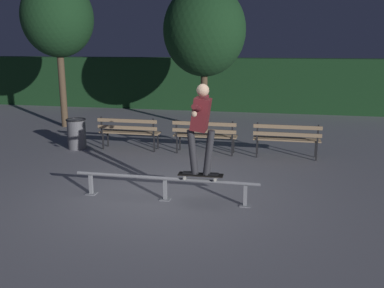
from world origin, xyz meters
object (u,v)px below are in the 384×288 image
grind_rail (165,182)px  trash_can (77,133)px  park_bench_leftmost (129,130)px  park_bench_right_center (287,137)px  tree_far_left (58,18)px  park_bench_left_center (205,133)px  skateboarder (201,122)px  tree_behind_benches (204,31)px  skateboard (201,175)px

grind_rail → trash_can: 4.57m
park_bench_leftmost → park_bench_right_center: 4.02m
park_bench_right_center → tree_far_left: size_ratio=0.33×
park_bench_left_center → trash_can: bearing=-177.7°
skateboarder → tree_behind_benches: 7.06m
tree_far_left → park_bench_right_center: bearing=-19.8°
grind_rail → park_bench_leftmost: park_bench_leftmost is taller
skateboarder → tree_behind_benches: size_ratio=0.34×
skateboarder → skateboard: bearing=-178.4°
skateboard → trash_can: 5.05m
grind_rail → park_bench_left_center: bearing=87.9°
skateboarder → tree_far_left: tree_far_left is taller
skateboarder → tree_behind_benches: (-1.17, 6.75, 1.69)m
park_bench_leftmost → trash_can: 1.43m
park_bench_right_center → trash_can: 5.44m
skateboarder → park_bench_right_center: size_ratio=0.97×
skateboard → park_bench_left_center: (-0.52, 3.29, 0.04)m
tree_behind_benches → park_bench_left_center: bearing=-79.3°
skateboarder → park_bench_left_center: 3.45m
tree_far_left → trash_can: size_ratio=5.99×
park_bench_left_center → tree_far_left: bearing=153.5°
grind_rail → skateboard: (0.64, 0.00, 0.18)m
park_bench_left_center → tree_behind_benches: tree_behind_benches is taller
tree_behind_benches → tree_far_left: tree_far_left is taller
park_bench_leftmost → tree_far_left: bearing=141.2°
park_bench_right_center → skateboard: bearing=-114.4°
tree_far_left → trash_can: (1.85, -2.77, -3.11)m
grind_rail → skateboard: skateboard is taller
tree_behind_benches → tree_far_left: bearing=-169.8°
grind_rail → tree_far_left: (-5.15, 5.92, 3.20)m
skateboarder → tree_far_left: bearing=134.4°
grind_rail → trash_can: size_ratio=4.18×
park_bench_left_center → tree_far_left: (-5.28, 2.63, 2.99)m
tree_behind_benches → grind_rail: bearing=-85.5°
skateboarder → park_bench_left_center: bearing=99.0°
park_bench_left_center → park_bench_right_center: 2.01m
skateboarder → tree_far_left: size_ratio=0.33×
skateboard → park_bench_left_center: size_ratio=0.49×
park_bench_left_center → park_bench_right_center: size_ratio=1.00×
park_bench_leftmost → park_bench_right_center: same height
tree_far_left → park_bench_left_center: bearing=-26.5°
park_bench_left_center → trash_can: 3.43m
tree_far_left → trash_can: 4.56m
tree_far_left → tree_behind_benches: bearing=10.2°
park_bench_leftmost → tree_far_left: tree_far_left is taller
skateboarder → tree_far_left: 8.55m
grind_rail → trash_can: (-3.30, 3.15, 0.09)m
park_bench_left_center → tree_far_left: size_ratio=0.33×
skateboard → tree_behind_benches: (-1.17, 6.75, 2.63)m
park_bench_right_center → park_bench_left_center: bearing=180.0°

